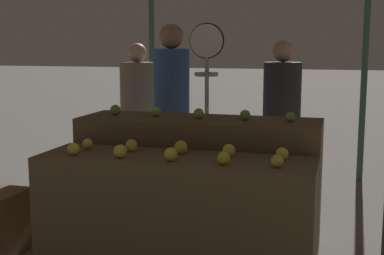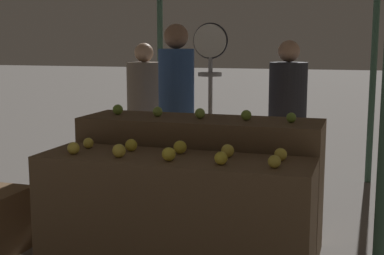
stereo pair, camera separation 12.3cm
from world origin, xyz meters
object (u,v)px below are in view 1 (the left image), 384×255
object	(u,v)px
person_customer_left	(138,106)
person_customer_right	(282,111)
produce_scale	(207,78)
person_vendor_at_scale	(172,102)

from	to	relation	value
person_customer_left	person_customer_right	size ratio (longest dim) A/B	0.98
produce_scale	person_customer_left	distance (m)	1.44
produce_scale	person_vendor_at_scale	world-z (taller)	person_vendor_at_scale
produce_scale	person_vendor_at_scale	size ratio (longest dim) A/B	1.00
person_customer_left	produce_scale	bearing A→B (deg)	116.55
person_customer_left	person_customer_right	bearing A→B (deg)	153.80
produce_scale	person_vendor_at_scale	xyz separation A→B (m)	(-0.41, 0.32, -0.26)
produce_scale	person_customer_right	distance (m)	1.03
produce_scale	person_vendor_at_scale	distance (m)	0.58
person_customer_left	person_customer_right	world-z (taller)	person_customer_right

